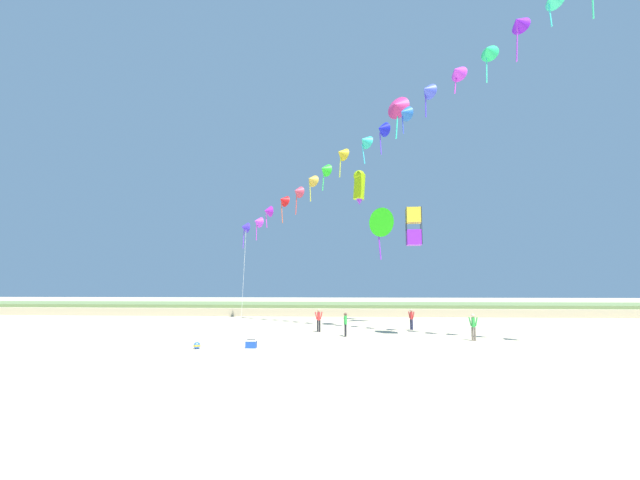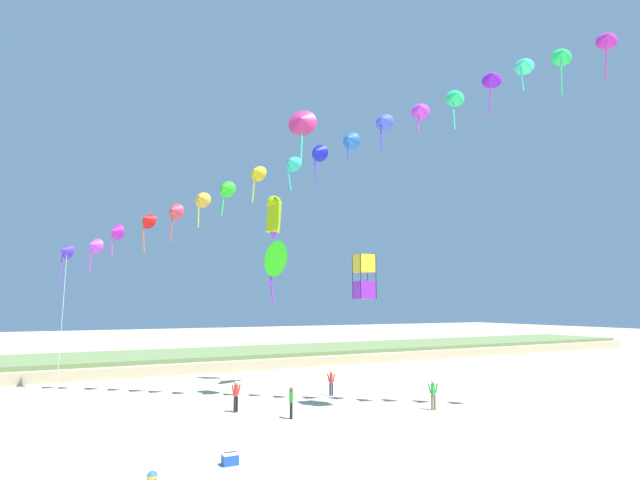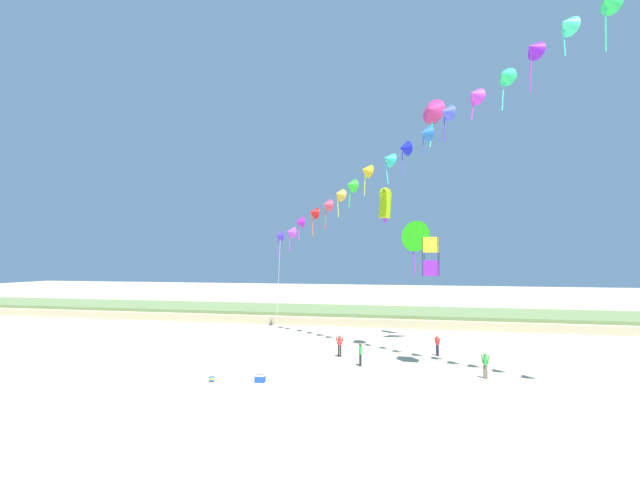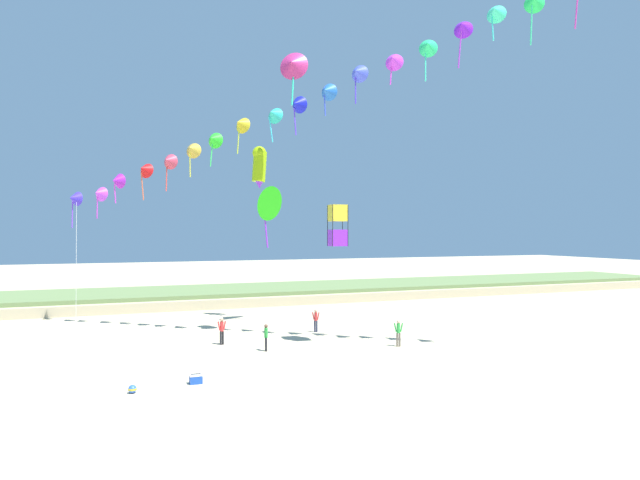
# 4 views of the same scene
# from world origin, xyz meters

# --- Properties ---
(ground_plane) EXTENTS (240.00, 240.00, 0.00)m
(ground_plane) POSITION_xyz_m (0.00, 0.00, 0.00)
(ground_plane) COLOR beige
(dune_ridge) EXTENTS (120.00, 12.89, 1.25)m
(dune_ridge) POSITION_xyz_m (0.00, 39.62, 0.62)
(dune_ridge) COLOR #BFAE8B
(dune_ridge) RESTS_ON ground
(person_near_left) EXTENTS (0.48, 0.41, 1.58)m
(person_near_left) POSITION_xyz_m (6.60, 19.17, 0.92)
(person_near_left) COLOR #282D4C
(person_near_left) RESTS_ON ground
(person_near_right) EXTENTS (0.58, 0.23, 1.66)m
(person_near_right) POSITION_xyz_m (-0.41, 17.16, 0.96)
(person_near_right) COLOR black
(person_near_right) RESTS_ON ground
(person_mid_center) EXTENTS (0.54, 0.34, 1.64)m
(person_mid_center) POSITION_xyz_m (9.47, 12.65, 0.95)
(person_mid_center) COLOR #726656
(person_mid_center) RESTS_ON ground
(person_far_left) EXTENTS (0.22, 0.55, 1.58)m
(person_far_left) POSITION_xyz_m (1.60, 14.32, 0.91)
(person_far_left) COLOR black
(person_far_left) RESTS_ON ground
(kite_banner_string) EXTENTS (27.17, 24.70, 21.00)m
(kite_banner_string) POSITION_xyz_m (3.73, 17.37, 14.95)
(kite_banner_string) COLOR #402CD9
(large_kite_low_lead) EXTENTS (3.03, 2.57, 4.90)m
(large_kite_low_lead) POSITION_xyz_m (4.60, 24.69, 9.25)
(large_kite_low_lead) COLOR #21C513
(large_kite_mid_trail) EXTENTS (2.44, 2.17, 4.29)m
(large_kite_mid_trail) POSITION_xyz_m (6.24, 23.01, 19.61)
(large_kite_mid_trail) COLOR #CF2F7A
(large_kite_high_solo) EXTENTS (1.08, 0.95, 2.86)m
(large_kite_high_solo) POSITION_xyz_m (2.72, 19.73, 11.49)
(large_kite_high_solo) COLOR #9BC80F
(large_kite_outer_drift) EXTENTS (1.10, 1.10, 2.56)m
(large_kite_outer_drift) POSITION_xyz_m (6.28, 14.60, 7.38)
(large_kite_outer_drift) COLOR #8D27E0
(beach_cooler) EXTENTS (0.58, 0.41, 0.46)m
(beach_cooler) POSITION_xyz_m (-3.41, 8.59, 0.21)
(beach_cooler) COLOR blue
(beach_cooler) RESTS_ON ground
(beach_ball) EXTENTS (0.36, 0.36, 0.36)m
(beach_ball) POSITION_xyz_m (-6.22, 8.03, 0.18)
(beach_ball) COLOR blue
(beach_ball) RESTS_ON ground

